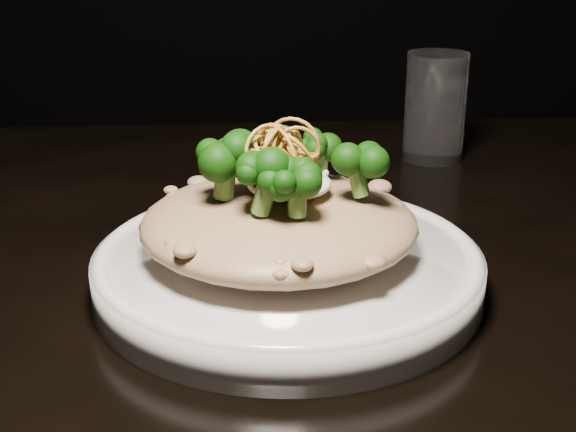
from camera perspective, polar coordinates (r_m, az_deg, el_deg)
The scene contains 7 objects.
table at distance 0.67m, azimuth 8.14°, elevation -9.15°, with size 1.10×0.80×0.75m.
plate at distance 0.56m, azimuth 0.00°, elevation -3.92°, with size 0.27×0.27×0.03m, color silver.
risotto at distance 0.55m, azimuth -0.64°, elevation -0.49°, with size 0.19×0.19×0.04m, color brown.
broccoli at distance 0.53m, azimuth 0.10°, elevation 3.95°, with size 0.13×0.13×0.05m, color black, non-canonical shape.
cheese at distance 0.54m, azimuth 0.07°, elevation 2.35°, with size 0.06×0.06×0.02m, color white.
shallots at distance 0.52m, azimuth -0.61°, elevation 4.75°, with size 0.05×0.05×0.03m, color brown, non-canonical shape.
drinking_glass at distance 0.85m, azimuth 10.42°, elevation 7.63°, with size 0.06×0.06×0.11m, color white.
Camera 1 is at (-0.13, -0.56, 1.00)m, focal length 50.00 mm.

